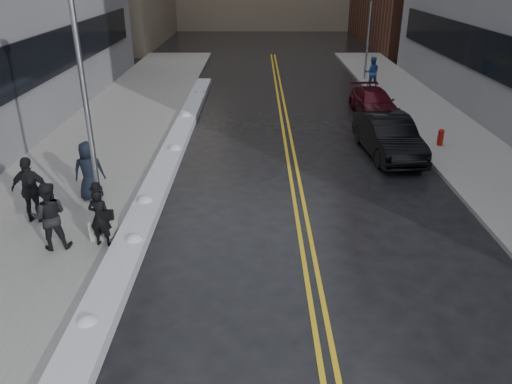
{
  "coord_description": "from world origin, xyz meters",
  "views": [
    {
      "loc": [
        1.08,
        -10.52,
        7.26
      ],
      "look_at": [
        1.05,
        2.55,
        1.3
      ],
      "focal_mm": 35.0,
      "sensor_mm": 36.0,
      "label": 1
    }
  ],
  "objects_px": {
    "fire_hydrant": "(441,136)",
    "pedestrian_east": "(372,72)",
    "lamppost": "(94,159)",
    "pedestrian_c": "(89,171)",
    "traffic_signal": "(369,29)",
    "pedestrian_b": "(49,216)",
    "car_maroon": "(374,103)",
    "pedestrian_d": "(31,190)",
    "car_black": "(388,136)",
    "pedestrian_fedora": "(100,217)"
  },
  "relations": [
    {
      "from": "pedestrian_east",
      "to": "car_maroon",
      "type": "relative_size",
      "value": 0.42
    },
    {
      "from": "lamppost",
      "to": "traffic_signal",
      "type": "relative_size",
      "value": 1.27
    },
    {
      "from": "traffic_signal",
      "to": "pedestrian_b",
      "type": "distance_m",
      "value": 26.19
    },
    {
      "from": "fire_hydrant",
      "to": "pedestrian_fedora",
      "type": "bearing_deg",
      "value": -145.26
    },
    {
      "from": "pedestrian_east",
      "to": "pedestrian_fedora",
      "type": "bearing_deg",
      "value": 62.79
    },
    {
      "from": "lamppost",
      "to": "car_black",
      "type": "xyz_separation_m",
      "value": [
        9.81,
        7.16,
        -1.7
      ]
    },
    {
      "from": "pedestrian_fedora",
      "to": "car_maroon",
      "type": "height_order",
      "value": "pedestrian_fedora"
    },
    {
      "from": "pedestrian_d",
      "to": "pedestrian_east",
      "type": "bearing_deg",
      "value": -122.53
    },
    {
      "from": "lamppost",
      "to": "pedestrian_b",
      "type": "height_order",
      "value": "lamppost"
    },
    {
      "from": "fire_hydrant",
      "to": "car_black",
      "type": "bearing_deg",
      "value": -161.37
    },
    {
      "from": "car_black",
      "to": "car_maroon",
      "type": "bearing_deg",
      "value": 78.18
    },
    {
      "from": "pedestrian_b",
      "to": "pedestrian_c",
      "type": "relative_size",
      "value": 0.97
    },
    {
      "from": "lamppost",
      "to": "fire_hydrant",
      "type": "height_order",
      "value": "lamppost"
    },
    {
      "from": "pedestrian_b",
      "to": "pedestrian_east",
      "type": "xyz_separation_m",
      "value": [
        12.81,
        19.72,
        -0.0
      ]
    },
    {
      "from": "car_black",
      "to": "car_maroon",
      "type": "xyz_separation_m",
      "value": [
        0.73,
        6.17,
        -0.16
      ]
    },
    {
      "from": "car_maroon",
      "to": "pedestrian_c",
      "type": "bearing_deg",
      "value": -141.39
    },
    {
      "from": "pedestrian_fedora",
      "to": "pedestrian_c",
      "type": "relative_size",
      "value": 0.85
    },
    {
      "from": "pedestrian_c",
      "to": "car_maroon",
      "type": "distance_m",
      "value": 15.89
    },
    {
      "from": "pedestrian_d",
      "to": "car_black",
      "type": "height_order",
      "value": "pedestrian_d"
    },
    {
      "from": "pedestrian_b",
      "to": "pedestrian_d",
      "type": "distance_m",
      "value": 1.94
    },
    {
      "from": "pedestrian_b",
      "to": "pedestrian_c",
      "type": "distance_m",
      "value": 3.15
    },
    {
      "from": "car_black",
      "to": "pedestrian_east",
      "type": "bearing_deg",
      "value": 76.4
    },
    {
      "from": "car_black",
      "to": "pedestrian_fedora",
      "type": "bearing_deg",
      "value": -146.93
    },
    {
      "from": "lamppost",
      "to": "pedestrian_c",
      "type": "distance_m",
      "value": 3.09
    },
    {
      "from": "fire_hydrant",
      "to": "pedestrian_c",
      "type": "distance_m",
      "value": 14.48
    },
    {
      "from": "lamppost",
      "to": "traffic_signal",
      "type": "bearing_deg",
      "value": 61.79
    },
    {
      "from": "lamppost",
      "to": "traffic_signal",
      "type": "height_order",
      "value": "lamppost"
    },
    {
      "from": "pedestrian_d",
      "to": "car_black",
      "type": "xyz_separation_m",
      "value": [
        12.14,
        6.2,
        -0.35
      ]
    },
    {
      "from": "fire_hydrant",
      "to": "car_maroon",
      "type": "bearing_deg",
      "value": 108.23
    },
    {
      "from": "lamppost",
      "to": "car_maroon",
      "type": "bearing_deg",
      "value": 51.65
    },
    {
      "from": "traffic_signal",
      "to": "pedestrian_fedora",
      "type": "height_order",
      "value": "traffic_signal"
    },
    {
      "from": "pedestrian_d",
      "to": "pedestrian_c",
      "type": "bearing_deg",
      "value": -123.02
    },
    {
      "from": "lamppost",
      "to": "pedestrian_b",
      "type": "bearing_deg",
      "value": -152.8
    },
    {
      "from": "traffic_signal",
      "to": "car_maroon",
      "type": "distance_m",
      "value": 9.18
    },
    {
      "from": "fire_hydrant",
      "to": "pedestrian_east",
      "type": "bearing_deg",
      "value": 93.56
    },
    {
      "from": "pedestrian_fedora",
      "to": "pedestrian_east",
      "type": "relative_size",
      "value": 0.88
    },
    {
      "from": "fire_hydrant",
      "to": "car_maroon",
      "type": "relative_size",
      "value": 0.16
    },
    {
      "from": "fire_hydrant",
      "to": "pedestrian_fedora",
      "type": "xyz_separation_m",
      "value": [
        -12.2,
        -8.46,
        0.45
      ]
    },
    {
      "from": "traffic_signal",
      "to": "car_black",
      "type": "relative_size",
      "value": 1.19
    },
    {
      "from": "pedestrian_c",
      "to": "pedestrian_east",
      "type": "bearing_deg",
      "value": -136.91
    },
    {
      "from": "pedestrian_c",
      "to": "pedestrian_b",
      "type": "bearing_deg",
      "value": 78.75
    },
    {
      "from": "lamppost",
      "to": "pedestrian_c",
      "type": "bearing_deg",
      "value": 113.47
    },
    {
      "from": "pedestrian_fedora",
      "to": "pedestrian_d",
      "type": "xyz_separation_m",
      "value": [
        -2.43,
        1.42,
        0.18
      ]
    },
    {
      "from": "pedestrian_b",
      "to": "car_black",
      "type": "xyz_separation_m",
      "value": [
        11.01,
        7.78,
        -0.29
      ]
    },
    {
      "from": "traffic_signal",
      "to": "pedestrian_east",
      "type": "xyz_separation_m",
      "value": [
        -0.19,
        -2.89,
        -2.29
      ]
    },
    {
      "from": "pedestrian_east",
      "to": "car_maroon",
      "type": "height_order",
      "value": "pedestrian_east"
    },
    {
      "from": "pedestrian_d",
      "to": "fire_hydrant",
      "type": "bearing_deg",
      "value": -149.31
    },
    {
      "from": "lamppost",
      "to": "car_maroon",
      "type": "distance_m",
      "value": 17.1
    },
    {
      "from": "pedestrian_east",
      "to": "car_maroon",
      "type": "bearing_deg",
      "value": 82.82
    },
    {
      "from": "lamppost",
      "to": "car_black",
      "type": "distance_m",
      "value": 12.27
    }
  ]
}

